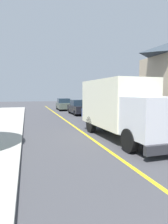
% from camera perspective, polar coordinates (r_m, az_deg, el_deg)
% --- Properties ---
extents(centre_line_yellow, '(0.16, 56.00, 0.01)m').
position_cam_1_polar(centre_line_yellow, '(10.77, 2.60, -7.81)').
color(centre_line_yellow, gold).
rests_on(centre_line_yellow, ground).
extents(box_truck, '(2.73, 7.28, 3.20)m').
position_cam_1_polar(box_truck, '(11.22, 10.59, 1.74)').
color(box_truck, '#F2EDCC').
rests_on(box_truck, ground).
extents(parked_car_near, '(2.01, 4.48, 1.67)m').
position_cam_1_polar(parked_car_near, '(17.02, 3.84, -0.25)').
color(parked_car_near, '#2D4793').
rests_on(parked_car_near, ground).
extents(parked_car_mid, '(1.86, 4.42, 1.67)m').
position_cam_1_polar(parked_car_mid, '(23.21, -1.45, 1.27)').
color(parked_car_mid, black).
rests_on(parked_car_mid, ground).
extents(parked_car_far, '(1.90, 4.44, 1.67)m').
position_cam_1_polar(parked_car_far, '(29.21, -5.70, 2.10)').
color(parked_car_far, '#4C564C').
rests_on(parked_car_far, ground).
extents(parked_van_across, '(1.96, 4.46, 1.67)m').
position_cam_1_polar(parked_van_across, '(16.72, 14.92, -0.52)').
color(parked_van_across, '#B7B7BC').
rests_on(parked_van_across, ground).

